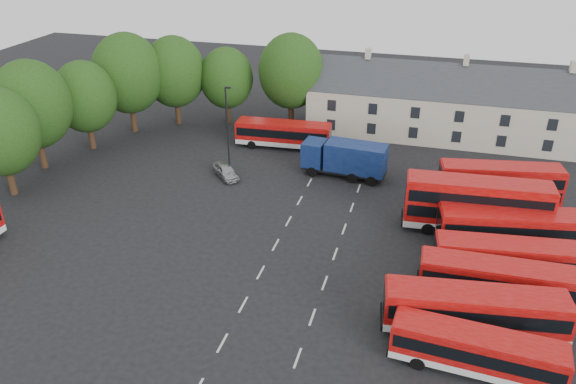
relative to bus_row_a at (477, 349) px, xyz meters
The scene contains 15 objects.
ground 17.57m from the bus_row_a, 152.16° to the left, with size 140.00×140.00×0.00m, color black.
lane_markings 16.56m from the bus_row_a, 141.89° to the left, with size 5.15×33.80×0.01m.
treeline 45.76m from the bus_row_a, 142.75° to the left, with size 29.92×32.59×12.01m.
terrace_houses 38.26m from the bus_row_a, 92.20° to the left, with size 35.70×7.13×10.06m.
bus_row_a is the anchor object (origin of this frame).
bus_row_b 3.45m from the bus_row_a, 91.48° to the left, with size 11.80×4.12×3.27m.
bus_row_c 7.62m from the bus_row_a, 78.44° to the left, with size 10.71×2.67×3.02m.
bus_row_d 10.83m from the bus_row_a, 76.95° to the left, with size 10.86×3.63×3.01m.
bus_row_e 15.08m from the bus_row_a, 77.65° to the left, with size 12.32×4.66×3.40m.
bus_dd_south 16.73m from the bus_row_a, 89.35° to the left, with size 11.96×3.53×4.84m.
bus_dd_north 21.60m from the bus_row_a, 83.95° to the left, with size 10.92×4.16×4.37m.
bus_north 36.47m from the bus_row_a, 124.17° to the left, with size 10.87×3.11×3.04m.
box_truck 27.45m from the bus_row_a, 116.69° to the left, with size 8.69×3.40×3.71m.
silver_car 31.97m from the bus_row_a, 138.73° to the left, with size 1.62×4.03×1.37m, color #A9ABB0.
lamppost 32.24m from the bus_row_a, 137.80° to the left, with size 0.66×0.29×9.45m.
Camera 1 is at (11.38, -35.33, 25.22)m, focal length 35.00 mm.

